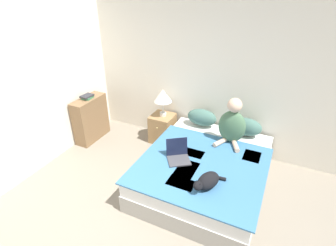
{
  "coord_description": "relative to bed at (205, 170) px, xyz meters",
  "views": [
    {
      "loc": [
        1.31,
        -1.0,
        2.71
      ],
      "look_at": [
        -0.15,
        2.07,
        0.84
      ],
      "focal_mm": 28.0,
      "sensor_mm": 36.0,
      "label": 1
    }
  ],
  "objects": [
    {
      "name": "pillow_near",
      "position": [
        -0.37,
        0.86,
        0.39
      ],
      "size": [
        0.51,
        0.27,
        0.29
      ],
      "color": "#42665B",
      "rests_on": "bed"
    },
    {
      "name": "nightstand",
      "position": [
        -1.1,
        0.81,
        0.02
      ],
      "size": [
        0.4,
        0.44,
        0.53
      ],
      "color": "#937047",
      "rests_on": "ground_plane"
    },
    {
      "name": "book_stack_top",
      "position": [
        -2.36,
        0.31,
        0.62
      ],
      "size": [
        0.18,
        0.22,
        0.06
      ],
      "color": "#3D7A51",
      "rests_on": "bookshelf"
    },
    {
      "name": "pillow_far",
      "position": [
        0.37,
        0.86,
        0.39
      ],
      "size": [
        0.51,
        0.27,
        0.29
      ],
      "color": "#42665B",
      "rests_on": "bed"
    },
    {
      "name": "cat_tabby",
      "position": [
        0.21,
        -0.6,
        0.35
      ],
      "size": [
        0.33,
        0.45,
        0.2
      ],
      "rotation": [
        0.0,
        0.0,
        -1.98
      ],
      "color": "black",
      "rests_on": "bed"
    },
    {
      "name": "wall_side",
      "position": [
        -2.54,
        -0.45,
        1.03
      ],
      "size": [
        0.05,
        4.04,
        2.55
      ],
      "color": "silver",
      "rests_on": "ground_plane"
    },
    {
      "name": "bed",
      "position": [
        0.0,
        0.0,
        0.0
      ],
      "size": [
        1.69,
        2.04,
        0.49
      ],
      "color": "#9E998E",
      "rests_on": "ground_plane"
    },
    {
      "name": "wall_back",
      "position": [
        -0.49,
        1.09,
        1.03
      ],
      "size": [
        5.05,
        0.05,
        2.55
      ],
      "color": "silver",
      "rests_on": "ground_plane"
    },
    {
      "name": "person_sitting",
      "position": [
        0.21,
        0.55,
        0.55
      ],
      "size": [
        0.41,
        0.4,
        0.72
      ],
      "color": "#476B4C",
      "rests_on": "bed"
    },
    {
      "name": "bookshelf",
      "position": [
        -2.36,
        0.31,
        0.17
      ],
      "size": [
        0.27,
        0.71,
        0.83
      ],
      "color": "brown",
      "rests_on": "ground_plane"
    },
    {
      "name": "laptop_open",
      "position": [
        -0.34,
        -0.21,
        0.3
      ],
      "size": [
        0.43,
        0.43,
        0.27
      ],
      "rotation": [
        0.0,
        0.0,
        0.62
      ],
      "color": "#424247",
      "rests_on": "bed"
    },
    {
      "name": "table_lamp",
      "position": [
        -1.09,
        0.82,
        0.66
      ],
      "size": [
        0.31,
        0.31,
        0.51
      ],
      "color": "beige",
      "rests_on": "nightstand"
    }
  ]
}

